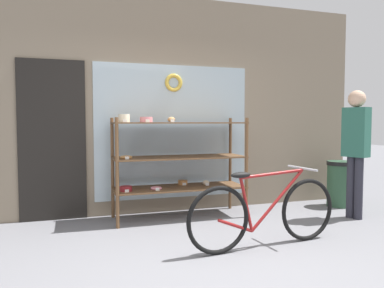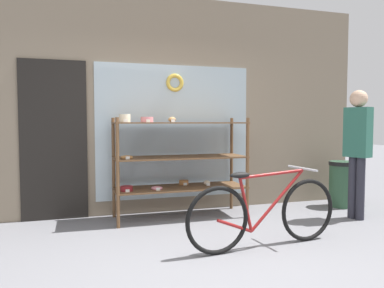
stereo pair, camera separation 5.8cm
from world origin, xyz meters
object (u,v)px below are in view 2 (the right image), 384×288
(display_case, at_px, (177,157))
(trash_bin, at_px, (342,182))
(bicycle, at_px, (265,212))
(pedestrian, at_px, (358,143))

(display_case, relative_size, trash_bin, 2.55)
(bicycle, xyz_separation_m, trash_bin, (2.02, 1.33, 0.01))
(display_case, distance_m, pedestrian, 2.40)
(display_case, bearing_deg, trash_bin, -2.00)
(pedestrian, xyz_separation_m, trash_bin, (0.31, 0.67, -0.64))
(trash_bin, bearing_deg, display_case, 178.00)
(bicycle, xyz_separation_m, pedestrian, (1.71, 0.67, 0.65))
(bicycle, relative_size, pedestrian, 1.03)
(pedestrian, height_order, trash_bin, pedestrian)
(pedestrian, distance_m, trash_bin, 0.97)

